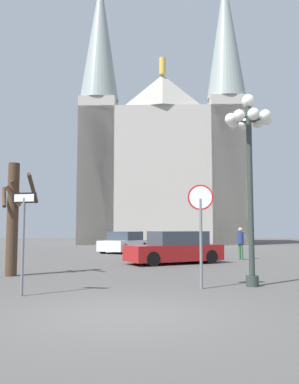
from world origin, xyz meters
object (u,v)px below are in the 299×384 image
object	(u,v)px
cathedral	(163,159)
street_lamp	(249,146)
parked_car_near_white	(124,243)
parked_car_far_red	(175,248)
bare_tree	(13,216)
pedestrian_walking	(241,240)
one_way_arrow_sign	(23,230)
stop_sign	(201,216)

from	to	relation	value
cathedral	street_lamp	bearing A→B (deg)	-88.16
parked_car_near_white	parked_car_far_red	distance (m)	9.08
bare_tree	pedestrian_walking	bearing A→B (deg)	36.24
street_lamp	parked_car_far_red	size ratio (longest dim) A/B	1.16
pedestrian_walking	parked_car_near_white	bearing A→B (deg)	135.36
cathedral	parked_car_far_red	distance (m)	26.09
one_way_arrow_sign	cathedral	bearing A→B (deg)	81.48
cathedral	parked_car_near_white	distance (m)	18.48
parked_car_far_red	cathedral	bearing A→B (deg)	88.63
cathedral	one_way_arrow_sign	bearing A→B (deg)	-98.52
cathedral	bare_tree	distance (m)	31.04
one_way_arrow_sign	pedestrian_walking	world-z (taller)	one_way_arrow_sign
cathedral	pedestrian_walking	xyz separation A→B (m)	(3.05, -22.37, -8.25)
one_way_arrow_sign	parked_car_far_red	world-z (taller)	one_way_arrow_sign
cathedral	parked_car_far_red	world-z (taller)	cathedral
street_lamp	stop_sign	bearing A→B (deg)	-163.59
cathedral	parked_car_near_white	size ratio (longest dim) A/B	6.74
one_way_arrow_sign	street_lamp	size ratio (longest dim) A/B	0.45
cathedral	street_lamp	world-z (taller)	cathedral
bare_tree	pedestrian_walking	distance (m)	12.04
parked_car_near_white	cathedral	bearing A→B (deg)	78.01
parked_car_far_red	one_way_arrow_sign	bearing A→B (deg)	-116.43
street_lamp	pedestrian_walking	size ratio (longest dim) A/B	3.31
parked_car_near_white	bare_tree	bearing A→B (deg)	-103.48
stop_sign	cathedral	bearing A→B (deg)	89.15
one_way_arrow_sign	bare_tree	size ratio (longest dim) A/B	0.64
cathedral	stop_sign	size ratio (longest dim) A/B	10.49
street_lamp	parked_car_near_white	distance (m)	16.97
one_way_arrow_sign	parked_car_near_white	distance (m)	17.66
stop_sign	bare_tree	bearing A→B (deg)	153.83
bare_tree	cathedral	bearing A→B (deg)	77.33
stop_sign	parked_car_far_red	world-z (taller)	stop_sign
street_lamp	pedestrian_walking	bearing A→B (deg)	78.19
one_way_arrow_sign	parked_car_near_white	bearing A→B (deg)	84.69
parked_car_far_red	pedestrian_walking	world-z (taller)	pedestrian_walking
street_lamp	pedestrian_walking	distance (m)	10.33
pedestrian_walking	stop_sign	bearing A→B (deg)	-109.26
cathedral	one_way_arrow_sign	size ratio (longest dim) A/B	11.83
cathedral	street_lamp	xyz separation A→B (m)	(1.03, -32.03, -5.22)
pedestrian_walking	street_lamp	bearing A→B (deg)	-101.81
bare_tree	parked_car_near_white	distance (m)	13.91
street_lamp	bare_tree	distance (m)	8.31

